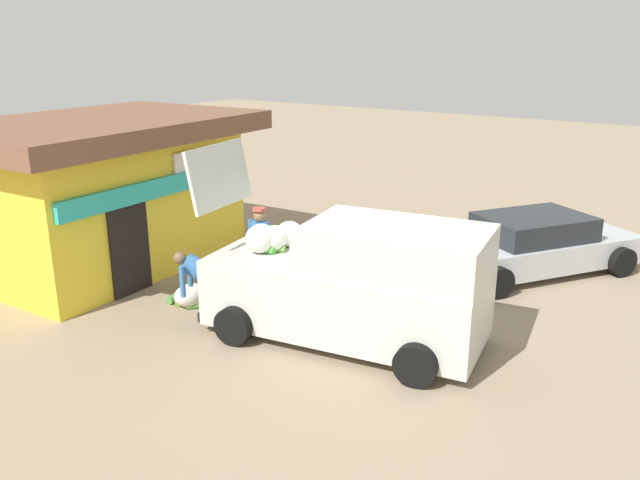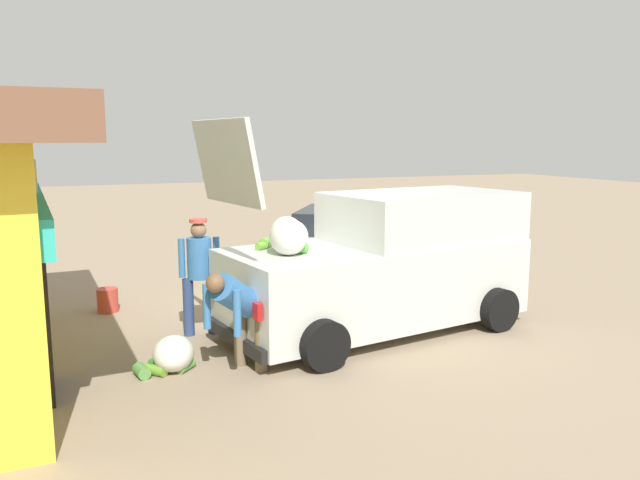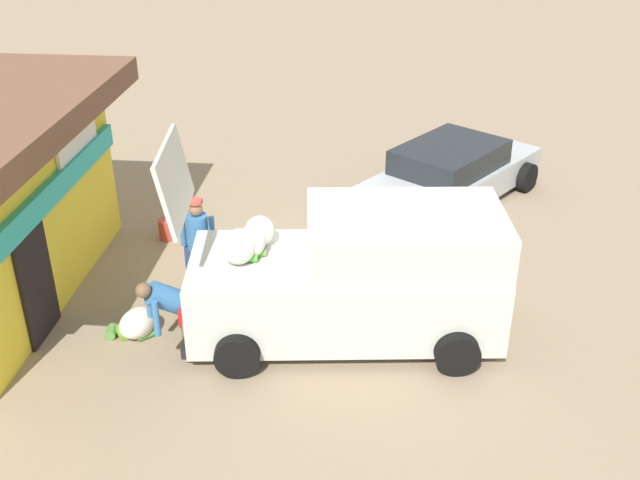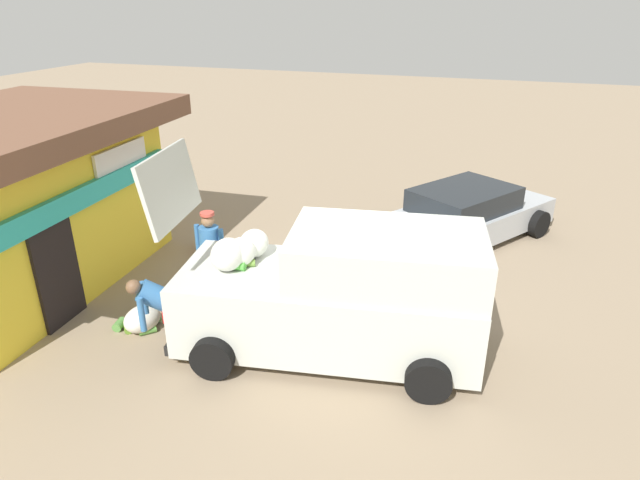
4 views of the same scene
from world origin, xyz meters
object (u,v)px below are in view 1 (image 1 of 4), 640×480
Objects in this scene: vendor_standing at (260,244)px; paint_bucket at (271,248)px; storefront_bar at (106,189)px; parked_sedan at (532,245)px; customer_bending at (202,279)px; unloaded_banana_pile at (190,296)px; delivery_van at (355,283)px.

paint_bucket is at bearing 33.22° from vendor_standing.
storefront_bar is 1.34× the size of parked_sedan.
storefront_bar is 3.93m from customer_bending.
storefront_bar is 3.80× the size of vendor_standing.
vendor_standing is 2.06× the size of unloaded_banana_pile.
storefront_bar is 4.96× the size of customer_bending.
parked_sedan reaches higher than paint_bucket.
delivery_van reaches higher than paint_bucket.
vendor_standing reaches higher than parked_sedan.
unloaded_banana_pile is (-5.26, 4.52, -0.38)m from parked_sedan.
unloaded_banana_pile is (0.40, 0.72, -0.60)m from customer_bending.
storefront_bar reaches higher than vendor_standing.
paint_bucket is (2.31, -2.46, -1.45)m from storefront_bar.
parked_sedan is 6.95m from unloaded_banana_pile.
vendor_standing reaches higher than unloaded_banana_pile.
customer_bending is at bearing -119.18° from unloaded_banana_pile.
vendor_standing is at bearing -26.72° from unloaded_banana_pile.
customer_bending is at bearing 110.04° from delivery_van.
customer_bending is (-0.89, 2.44, -0.19)m from delivery_van.
delivery_van is 2.91× the size of vendor_standing.
vendor_standing reaches higher than customer_bending.
parked_sedan is at bearing -15.97° from delivery_van.
paint_bucket is (1.73, 1.13, -0.75)m from vendor_standing.
storefront_bar is at bearing 77.43° from unloaded_banana_pile.
delivery_van is at bearing -91.59° from storefront_bar.
delivery_van is (-0.17, -6.12, -0.67)m from storefront_bar.
delivery_van is 2.64m from vendor_standing.
customer_bending is (-5.66, 3.81, 0.22)m from parked_sedan.
parked_sedan is 5.85× the size of unloaded_banana_pile.
delivery_van is 4.49m from paint_bucket.
vendor_standing reaches higher than paint_bucket.
storefront_bar is 6.16m from delivery_van.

